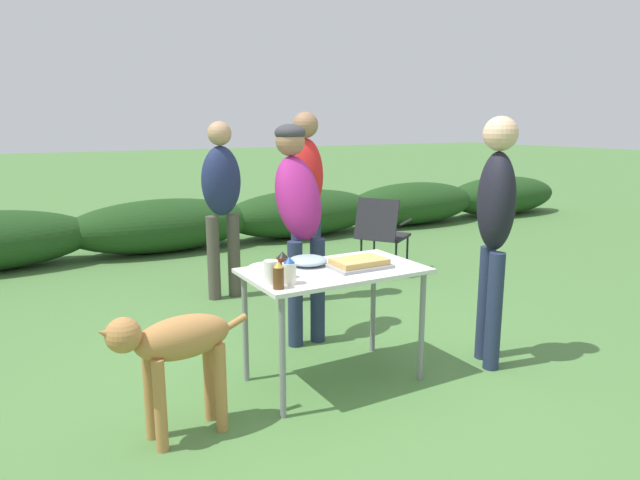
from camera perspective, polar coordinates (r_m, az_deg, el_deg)
name	(u,v)px	position (r m, az deg, el deg)	size (l,w,h in m)	color
ground_plane	(333,380)	(3.79, 1.35, -13.78)	(60.00, 60.00, 0.00)	#4C7A3D
shrub_hedge	(163,226)	(7.49, -15.45, 1.40)	(14.40, 0.90, 0.67)	#1E4219
folding_table	(334,281)	(3.55, 1.40, -4.09)	(1.10, 0.64, 0.74)	silver
food_tray	(359,263)	(3.56, 3.94, -2.35)	(0.37, 0.25, 0.06)	#9E9EA3
plate_stack	(268,269)	(3.46, -5.18, -2.93)	(0.24, 0.24, 0.04)	white
mixing_bowl	(308,261)	(3.61, -1.22, -2.06)	(0.24, 0.24, 0.06)	#99B2CC
paper_cup_stack	(271,272)	(3.21, -4.93, -3.22)	(0.08, 0.08, 0.13)	white
beer_bottle	(278,276)	(3.11, -4.18, -3.57)	(0.06, 0.06, 0.15)	brown
bbq_sauce_bottle	(283,265)	(3.32, -3.76, -2.55)	(0.07, 0.07, 0.16)	#562314
mayo_bottle	(289,271)	(3.19, -3.09, -3.14)	(0.08, 0.08, 0.16)	silver
standing_person_with_beanie	(298,206)	(4.19, -2.17, 3.38)	(0.35, 0.47, 1.62)	#232D4C
standing_person_in_olive_jacket	(222,194)	(5.29, -9.82, 4.57)	(0.37, 0.27, 1.64)	#4C473D
standing_person_in_gray_fleece	(495,217)	(3.90, 17.12, 2.24)	(0.36, 0.40, 1.67)	#232D4C
standing_person_in_dark_puffer	(306,186)	(5.12, -1.45, 5.38)	(0.38, 0.35, 1.72)	#232D4C
dog	(175,347)	(3.06, -14.30, -10.37)	(0.81, 0.28, 0.71)	#B27A42
camp_chair_green_behind_table	(382,230)	(6.23, 6.19, 0.95)	(0.75, 0.71, 0.83)	#232328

